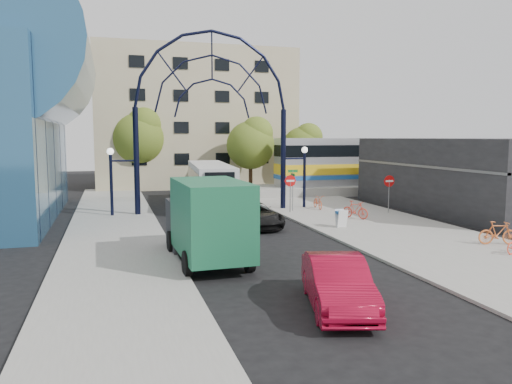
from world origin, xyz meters
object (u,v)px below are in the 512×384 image
object	(u,v)px
green_truck	(206,221)
bike_near_b	(355,210)
gateway_arch	(212,84)
street_name_sign	(293,181)
black_suv	(253,215)
red_sedan	(337,283)
tree_north_c	(304,145)
bike_near_a	(318,202)
stop_sign	(290,184)
tree_north_b	(139,135)
tree_north_a	(252,142)
do_not_enter_sign	(389,185)
train_car	(406,161)
sandwich_board	(341,216)
bike_far_b	(498,233)
city_bus	(210,184)

from	to	relation	value
green_truck	bike_near_b	bearing A→B (deg)	33.06
gateway_arch	street_name_sign	world-z (taller)	gateway_arch
black_suv	red_sedan	xyz separation A→B (m)	(-1.31, -13.78, 0.08)
green_truck	red_sedan	size ratio (longest dim) A/B	1.45
tree_north_c	green_truck	xyz separation A→B (m)	(-15.04, -26.88, -2.57)
red_sedan	bike_near_a	world-z (taller)	red_sedan
stop_sign	tree_north_b	size ratio (longest dim) A/B	0.31
tree_north_a	do_not_enter_sign	bearing A→B (deg)	-72.97
street_name_sign	train_car	bearing A→B (deg)	32.42
gateway_arch	tree_north_b	size ratio (longest dim) A/B	1.70
street_name_sign	red_sedan	world-z (taller)	street_name_sign
stop_sign	red_sedan	world-z (taller)	stop_sign
sandwich_board	train_car	size ratio (longest dim) A/B	0.04
gateway_arch	do_not_enter_sign	distance (m)	13.43
bike_near_b	bike_far_b	xyz separation A→B (m)	(2.88, -8.61, 0.01)
do_not_enter_sign	train_car	bearing A→B (deg)	53.13
stop_sign	bike_near_b	bearing A→B (deg)	-50.22
stop_sign	train_car	distance (m)	18.22
tree_north_c	red_sedan	distance (m)	36.00
train_car	black_suv	world-z (taller)	train_car
gateway_arch	bike_far_b	xyz separation A→B (m)	(10.63, -14.16, -7.89)
tree_north_a	tree_north_b	xyz separation A→B (m)	(-10.00, 4.00, 0.66)
gateway_arch	black_suv	distance (m)	9.90
do_not_enter_sign	black_suv	distance (m)	10.18
train_car	black_suv	distance (m)	23.59
tree_north_a	bike_near_a	distance (m)	13.55
city_bus	black_suv	size ratio (longest dim) A/B	2.32
black_suv	tree_north_c	bearing A→B (deg)	54.81
gateway_arch	tree_north_c	bearing A→B (deg)	48.96
city_bus	bike_far_b	distance (m)	19.90
green_truck	bike_near_b	distance (m)	13.03
bike_far_b	bike_near_a	bearing A→B (deg)	30.99
stop_sign	black_suv	size ratio (longest dim) A/B	0.50
tree_north_c	city_bus	xyz separation A→B (m)	(-11.75, -11.06, -2.63)
tree_north_c	red_sedan	size ratio (longest dim) A/B	1.38
red_sedan	bike_near_b	xyz separation A→B (m)	(7.98, 14.16, -0.12)
do_not_enter_sign	tree_north_c	distance (m)	18.11
gateway_arch	train_car	world-z (taller)	gateway_arch
gateway_arch	black_suv	xyz separation A→B (m)	(1.09, -5.93, -7.86)
gateway_arch	bike_near_a	distance (m)	10.81
bike_near_a	city_bus	bearing A→B (deg)	157.04
do_not_enter_sign	red_sedan	xyz separation A→B (m)	(-11.22, -15.70, -1.20)
do_not_enter_sign	red_sedan	bearing A→B (deg)	-125.56
street_name_sign	city_bus	world-z (taller)	city_bus
bike_near_b	sandwich_board	bearing A→B (deg)	-161.82
stop_sign	bike_far_b	bearing A→B (deg)	-64.38
red_sedan	do_not_enter_sign	bearing A→B (deg)	69.38
stop_sign	city_bus	bearing A→B (deg)	132.32
red_sedan	tree_north_b	bearing A→B (deg)	110.79
bike_near_b	city_bus	bearing A→B (deg)	100.45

